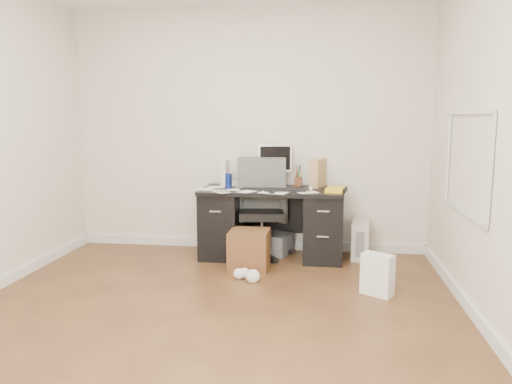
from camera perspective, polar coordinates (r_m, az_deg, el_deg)
ground at (r=3.98m, az=-5.22°, el=-13.77°), size 4.00×4.00×0.00m
room_shell at (r=3.71m, az=-4.98°, el=10.79°), size 4.02×4.02×2.71m
desk at (r=5.38m, az=1.79°, el=-3.33°), size 1.50×0.70×0.75m
loose_papers at (r=5.29m, az=-0.41°, el=0.34°), size 1.10×0.60×0.00m
lcd_monitor at (r=5.50m, az=2.18°, el=3.11°), size 0.40×0.27×0.47m
keyboard at (r=5.17m, az=3.33°, el=0.24°), size 0.44×0.18×0.02m
computer_mouse at (r=5.19m, az=6.30°, el=0.41°), size 0.07×0.07×0.05m
travel_mug at (r=5.34m, az=-3.16°, el=1.26°), size 0.10×0.10×0.16m
white_binder at (r=5.63m, az=-3.53°, el=2.25°), size 0.12×0.24×0.28m
magazine_file at (r=5.46m, az=7.07°, el=2.14°), size 0.21×0.29×0.31m
pen_cup at (r=5.54m, az=4.82°, el=1.88°), size 0.10×0.10×0.23m
yellow_book at (r=5.18m, az=9.14°, el=0.27°), size 0.23×0.28×0.04m
paper_remote at (r=5.06m, az=2.06°, el=0.05°), size 0.33×0.29×0.02m
office_chair at (r=5.36m, az=0.62°, el=-1.88°), size 0.68×0.68×1.07m
pc_tower at (r=5.51m, az=11.84°, el=-5.34°), size 0.22×0.42×0.40m
shopping_bag at (r=4.44m, az=13.70°, el=-9.15°), size 0.32×0.30×0.36m
wicker_basket at (r=5.04m, az=-0.78°, el=-6.58°), size 0.39×0.39×0.39m
desk_printer at (r=5.58m, az=1.90°, el=-5.90°), size 0.47×0.43×0.23m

